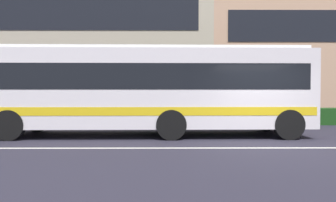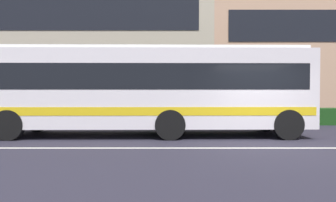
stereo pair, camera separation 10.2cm
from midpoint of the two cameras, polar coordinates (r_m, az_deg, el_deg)
ground_plane at (r=9.37m, az=18.74°, el=-8.12°), size 160.00×160.00×0.00m
lane_centre_line at (r=9.37m, az=18.74°, el=-8.10°), size 60.00×0.16×0.01m
hedge_row_far at (r=16.67m, az=20.99°, el=-2.60°), size 16.61×1.10×0.80m
apartment_block_left at (r=26.42m, az=-20.88°, el=10.38°), size 24.10×9.77×11.40m
transit_bus at (r=11.43m, az=-3.29°, el=2.41°), size 11.24×2.76×3.15m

